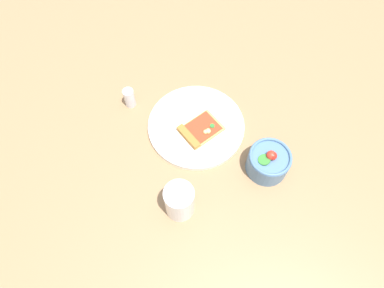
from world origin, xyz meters
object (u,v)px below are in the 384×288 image
object	(u,v)px
salad_bowl	(268,162)
plate	(196,126)
pepper_shaker	(130,96)
pizza_slice_main	(199,131)
soda_glass	(180,202)

from	to	relation	value
salad_bowl	plate	bearing A→B (deg)	-97.04
plate	pepper_shaker	size ratio (longest dim) A/B	3.67
plate	pizza_slice_main	size ratio (longest dim) A/B	2.05
pizza_slice_main	pepper_shaker	distance (m)	0.23
plate	soda_glass	world-z (taller)	soda_glass
soda_glass	pepper_shaker	world-z (taller)	soda_glass
soda_glass	pepper_shaker	xyz separation A→B (m)	(-0.22, -0.29, -0.01)
salad_bowl	pepper_shaker	bearing A→B (deg)	-91.83
pepper_shaker	salad_bowl	bearing A→B (deg)	88.17
pizza_slice_main	soda_glass	bearing A→B (deg)	14.64
plate	pizza_slice_main	bearing A→B (deg)	42.29
salad_bowl	soda_glass	distance (m)	0.26
pizza_slice_main	soda_glass	world-z (taller)	soda_glass
soda_glass	pepper_shaker	bearing A→B (deg)	-127.81
pizza_slice_main	salad_bowl	bearing A→B (deg)	87.50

